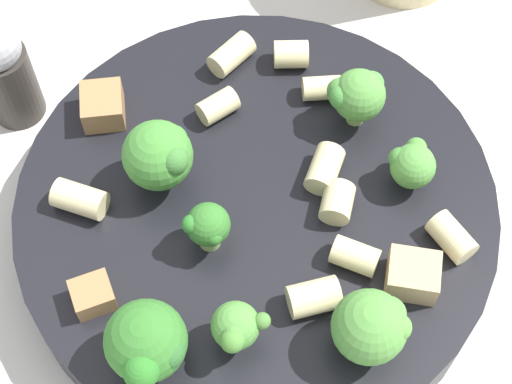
# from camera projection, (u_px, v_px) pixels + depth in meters

# --- Properties ---
(ground_plane) EXTENTS (2.00, 2.00, 0.00)m
(ground_plane) POSITION_uv_depth(u_px,v_px,m) (256.00, 234.00, 0.50)
(ground_plane) COLOR beige
(pasta_bowl) EXTENTS (0.27, 0.27, 0.04)m
(pasta_bowl) POSITION_uv_depth(u_px,v_px,m) (256.00, 216.00, 0.48)
(pasta_bowl) COLOR black
(pasta_bowl) RESTS_ON ground_plane
(broccoli_floret_0) EXTENTS (0.03, 0.03, 0.03)m
(broccoli_floret_0) POSITION_uv_depth(u_px,v_px,m) (412.00, 164.00, 0.46)
(broccoli_floret_0) COLOR #93B766
(broccoli_floret_0) RESTS_ON pasta_bowl
(broccoli_floret_1) EXTENTS (0.04, 0.05, 0.05)m
(broccoli_floret_1) POSITION_uv_depth(u_px,v_px,m) (147.00, 344.00, 0.40)
(broccoli_floret_1) COLOR #93B766
(broccoli_floret_1) RESTS_ON pasta_bowl
(broccoli_floret_2) EXTENTS (0.03, 0.03, 0.03)m
(broccoli_floret_2) POSITION_uv_depth(u_px,v_px,m) (242.00, 329.00, 0.41)
(broccoli_floret_2) COLOR #9EC175
(broccoli_floret_2) RESTS_ON pasta_bowl
(broccoli_floret_3) EXTENTS (0.03, 0.03, 0.04)m
(broccoli_floret_3) POSITION_uv_depth(u_px,v_px,m) (357.00, 95.00, 0.47)
(broccoli_floret_3) COLOR #93B766
(broccoli_floret_3) RESTS_ON pasta_bowl
(broccoli_floret_4) EXTENTS (0.04, 0.04, 0.05)m
(broccoli_floret_4) POSITION_uv_depth(u_px,v_px,m) (160.00, 155.00, 0.45)
(broccoli_floret_4) COLOR #9EC175
(broccoli_floret_4) RESTS_ON pasta_bowl
(broccoli_floret_5) EXTENTS (0.02, 0.02, 0.03)m
(broccoli_floret_5) POSITION_uv_depth(u_px,v_px,m) (207.00, 226.00, 0.44)
(broccoli_floret_5) COLOR #93B766
(broccoli_floret_5) RESTS_ON pasta_bowl
(broccoli_floret_6) EXTENTS (0.04, 0.04, 0.04)m
(broccoli_floret_6) POSITION_uv_depth(u_px,v_px,m) (372.00, 326.00, 0.41)
(broccoli_floret_6) COLOR #84AD60
(broccoli_floret_6) RESTS_ON pasta_bowl
(rigatoni_0) EXTENTS (0.03, 0.03, 0.02)m
(rigatoni_0) POSITION_uv_depth(u_px,v_px,m) (452.00, 237.00, 0.45)
(rigatoni_0) COLOR beige
(rigatoni_0) RESTS_ON pasta_bowl
(rigatoni_1) EXTENTS (0.03, 0.02, 0.02)m
(rigatoni_1) POSITION_uv_depth(u_px,v_px,m) (80.00, 199.00, 0.46)
(rigatoni_1) COLOR beige
(rigatoni_1) RESTS_ON pasta_bowl
(rigatoni_2) EXTENTS (0.02, 0.03, 0.02)m
(rigatoni_2) POSITION_uv_depth(u_px,v_px,m) (325.00, 169.00, 0.47)
(rigatoni_2) COLOR beige
(rigatoni_2) RESTS_ON pasta_bowl
(rigatoni_3) EXTENTS (0.03, 0.03, 0.02)m
(rigatoni_3) POSITION_uv_depth(u_px,v_px,m) (314.00, 297.00, 0.43)
(rigatoni_3) COLOR beige
(rigatoni_3) RESTS_ON pasta_bowl
(rigatoni_4) EXTENTS (0.03, 0.02, 0.02)m
(rigatoni_4) POSITION_uv_depth(u_px,v_px,m) (355.00, 256.00, 0.44)
(rigatoni_4) COLOR beige
(rigatoni_4) RESTS_ON pasta_bowl
(rigatoni_5) EXTENTS (0.02, 0.02, 0.02)m
(rigatoni_5) POSITION_uv_depth(u_px,v_px,m) (291.00, 54.00, 0.51)
(rigatoni_5) COLOR beige
(rigatoni_5) RESTS_ON pasta_bowl
(rigatoni_6) EXTENTS (0.02, 0.02, 0.02)m
(rigatoni_6) POSITION_uv_depth(u_px,v_px,m) (337.00, 206.00, 0.46)
(rigatoni_6) COLOR beige
(rigatoni_6) RESTS_ON pasta_bowl
(rigatoni_7) EXTENTS (0.03, 0.03, 0.01)m
(rigatoni_7) POSITION_uv_depth(u_px,v_px,m) (218.00, 106.00, 0.49)
(rigatoni_7) COLOR beige
(rigatoni_7) RESTS_ON pasta_bowl
(rigatoni_8) EXTENTS (0.02, 0.02, 0.01)m
(rigatoni_8) POSITION_uv_depth(u_px,v_px,m) (322.00, 88.00, 0.50)
(rigatoni_8) COLOR beige
(rigatoni_8) RESTS_ON pasta_bowl
(rigatoni_9) EXTENTS (0.03, 0.03, 0.02)m
(rigatoni_9) POSITION_uv_depth(u_px,v_px,m) (231.00, 55.00, 0.51)
(rigatoni_9) COLOR beige
(rigatoni_9) RESTS_ON pasta_bowl
(chicken_chunk_0) EXTENTS (0.03, 0.02, 0.02)m
(chicken_chunk_0) POSITION_uv_depth(u_px,v_px,m) (413.00, 275.00, 0.43)
(chicken_chunk_0) COLOR tan
(chicken_chunk_0) RESTS_ON pasta_bowl
(chicken_chunk_1) EXTENTS (0.03, 0.03, 0.01)m
(chicken_chunk_1) POSITION_uv_depth(u_px,v_px,m) (93.00, 295.00, 0.43)
(chicken_chunk_1) COLOR #A87A4C
(chicken_chunk_1) RESTS_ON pasta_bowl
(chicken_chunk_2) EXTENTS (0.03, 0.03, 0.02)m
(chicken_chunk_2) POSITION_uv_depth(u_px,v_px,m) (103.00, 106.00, 0.49)
(chicken_chunk_2) COLOR #A87A4C
(chicken_chunk_2) RESTS_ON pasta_bowl
(pepper_shaker) EXTENTS (0.03, 0.03, 0.08)m
(pepper_shaker) POSITION_uv_depth(u_px,v_px,m) (4.00, 71.00, 0.51)
(pepper_shaker) COLOR #332D28
(pepper_shaker) RESTS_ON ground_plane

